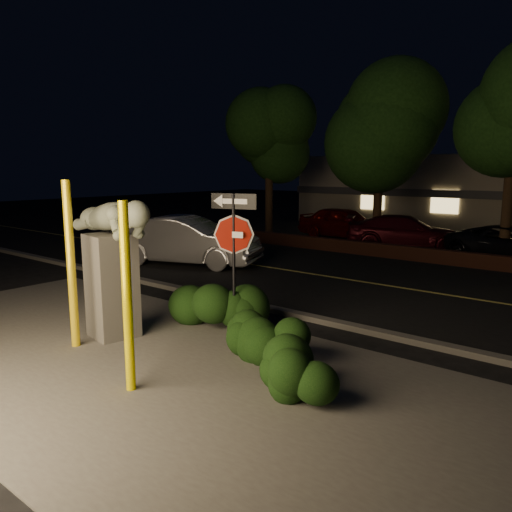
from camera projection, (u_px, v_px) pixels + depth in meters
The scene contains 20 objects.
ground at pixel (402, 266), 16.90m from camera, with size 90.00×90.00×0.00m, color black.
patio at pixel (141, 364), 8.47m from camera, with size 14.00×6.00×0.02m, color #4C4944.
road at pixel (361, 282), 14.60m from camera, with size 80.00×8.00×0.01m, color black.
lane_marking at pixel (361, 281), 14.60m from camera, with size 80.00×0.12×0.01m, color #CBBB51.
curb at pixel (278, 311), 11.45m from camera, with size 80.00×0.25×0.12m, color #4C4944.
brick_wall at pixel (417, 254), 17.85m from camera, with size 40.00×0.35×0.50m, color #462116.
parking_lot at pixel (465, 243), 22.26m from camera, with size 40.00×12.00×0.01m, color black.
building at pixel (511, 191), 28.03m from camera, with size 22.00×10.20×4.00m.
tree_far_a at pixel (269, 123), 23.22m from camera, with size 4.60×4.60×7.43m.
tree_far_b at pixel (382, 98), 19.85m from camera, with size 5.20×5.20×8.41m.
yellow_pole_left at pixel (71, 265), 9.04m from camera, with size 0.15×0.15×3.09m, color yellow.
yellow_pole_right at pixel (127, 298), 7.23m from camera, with size 0.14×0.14×2.84m, color #FFE800.
signpost at pixel (234, 235), 9.78m from camera, with size 0.91×0.31×2.80m.
sculpture at pixel (111, 253), 9.54m from camera, with size 2.57×1.07×2.74m.
hedge_center at pixel (222, 301), 10.44m from camera, with size 2.11×0.99×1.10m, color black.
hedge_right at pixel (270, 329), 8.59m from camera, with size 1.68×0.90×1.10m, color black.
hedge_far_right at pixel (298, 369), 7.14m from camera, with size 1.29×0.81×0.90m, color black.
silver_sedan at pixel (187, 241), 17.10m from camera, with size 1.76×5.04×1.66m, color silver.
parked_car_red at pixel (344, 223), 23.56m from camera, with size 1.76×4.37×1.49m, color #660703.
parked_car_darkred at pixel (405, 232), 20.45m from camera, with size 1.94×4.77×1.38m, color #3F0912.
Camera 1 is at (6.56, -6.01, 3.28)m, focal length 35.00 mm.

